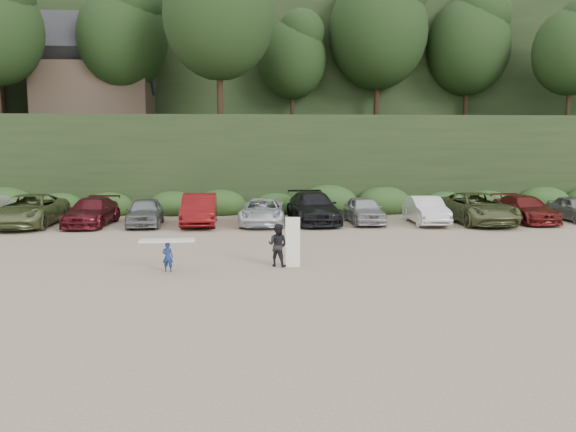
{
  "coord_description": "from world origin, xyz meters",
  "views": [
    {
      "loc": [
        -0.47,
        -19.3,
        4.08
      ],
      "look_at": [
        0.88,
        3.0,
        1.3
      ],
      "focal_mm": 35.0,
      "sensor_mm": 36.0,
      "label": 1
    }
  ],
  "objects": [
    {
      "name": "adult_surfer",
      "position": [
        0.37,
        -0.46,
        0.75
      ],
      "size": [
        1.2,
        0.82,
        1.73
      ],
      "color": "black",
      "rests_on": "ground"
    },
    {
      "name": "child_surfer",
      "position": [
        -3.31,
        -1.09,
        0.73
      ],
      "size": [
        1.81,
        0.58,
        1.07
      ],
      "color": "navy",
      "rests_on": "ground"
    },
    {
      "name": "parked_cars",
      "position": [
        0.32,
        9.99,
        0.76
      ],
      "size": [
        39.52,
        6.6,
        1.64
      ],
      "color": "#B3B3B8",
      "rests_on": "ground"
    },
    {
      "name": "ground",
      "position": [
        0.0,
        0.0,
        0.0
      ],
      "size": [
        120.0,
        120.0,
        0.0
      ],
      "primitive_type": "plane",
      "color": "tan",
      "rests_on": "ground"
    },
    {
      "name": "hillside_backdrop",
      "position": [
        -0.26,
        35.93,
        11.22
      ],
      "size": [
        90.0,
        41.5,
        28.0
      ],
      "color": "black",
      "rests_on": "ground"
    }
  ]
}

